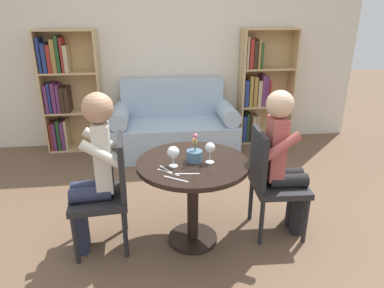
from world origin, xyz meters
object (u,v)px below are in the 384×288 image
at_px(wine_glass_left, 173,153).
at_px(flower_vase, 194,154).
at_px(bookshelf_right, 259,89).
at_px(chair_left, 108,189).
at_px(bookshelf_left, 65,92).
at_px(wine_glass_right, 210,148).
at_px(person_left, 94,169).
at_px(couch, 174,129).
at_px(person_right, 284,160).
at_px(chair_right, 271,178).

bearing_deg(wine_glass_left, flower_vase, 24.10).
distance_m(bookshelf_right, chair_left, 2.87).
height_order(bookshelf_left, chair_left, bookshelf_left).
distance_m(bookshelf_left, flower_vase, 2.61).
height_order(bookshelf_right, wine_glass_left, bookshelf_right).
bearing_deg(flower_vase, wine_glass_right, -18.51).
distance_m(bookshelf_left, person_left, 2.29).
distance_m(couch, bookshelf_left, 1.49).
bearing_deg(bookshelf_left, person_right, -45.54).
distance_m(chair_left, wine_glass_right, 0.84).
xyz_separation_m(couch, bookshelf_right, (1.20, 0.26, 0.43)).
bearing_deg(person_left, couch, 154.75).
height_order(person_right, wine_glass_left, person_right).
bearing_deg(person_right, wine_glass_right, 100.13).
height_order(chair_left, person_right, person_right).
distance_m(chair_left, flower_vase, 0.71).
relative_size(bookshelf_right, flower_vase, 6.83).
bearing_deg(chair_right, wine_glass_right, 102.14).
xyz_separation_m(couch, flower_vase, (0.01, -1.94, 0.45)).
bearing_deg(bookshelf_left, chair_right, -46.67).
distance_m(bookshelf_left, wine_glass_right, 2.70).
bearing_deg(bookshelf_right, chair_right, -104.55).
xyz_separation_m(bookshelf_left, wine_glass_right, (1.51, -2.24, 0.03)).
relative_size(chair_right, person_left, 0.72).
bearing_deg(wine_glass_left, chair_left, 168.90).
distance_m(couch, person_left, 2.09).
bearing_deg(wine_glass_right, flower_vase, 161.49).
bearing_deg(bookshelf_right, couch, -167.63).
height_order(couch, bookshelf_left, bookshelf_left).
bearing_deg(person_left, wine_glass_left, 77.13).
bearing_deg(wine_glass_right, bookshelf_left, 123.99).
height_order(chair_right, person_right, person_right).
distance_m(person_left, wine_glass_right, 0.87).
relative_size(couch, chair_left, 1.76).
height_order(wine_glass_left, wine_glass_right, wine_glass_right).
height_order(wine_glass_left, flower_vase, flower_vase).
xyz_separation_m(bookshelf_left, chair_right, (2.03, -2.15, -0.29)).
distance_m(chair_right, wine_glass_right, 0.62).
bearing_deg(bookshelf_left, couch, -10.76).
height_order(person_left, person_right, person_left).
xyz_separation_m(bookshelf_left, chair_left, (0.74, -2.18, -0.29)).
relative_size(bookshelf_left, person_right, 1.28).
xyz_separation_m(wine_glass_left, flower_vase, (0.16, 0.07, -0.05)).
bearing_deg(wine_glass_left, person_right, 7.36).
bearing_deg(chair_left, flower_vase, 83.41).
xyz_separation_m(bookshelf_left, person_right, (2.12, -2.16, -0.13)).
bearing_deg(person_right, chair_right, 88.11).
bearing_deg(couch, chair_left, -108.64).
bearing_deg(couch, person_right, -68.86).
distance_m(couch, person_right, 2.06).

